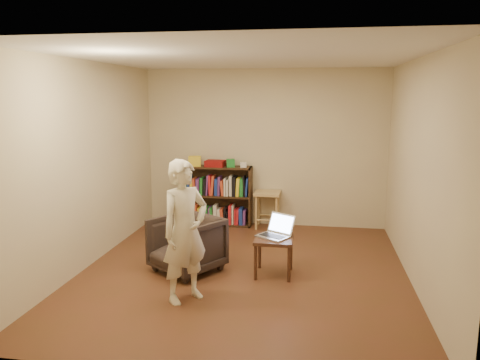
% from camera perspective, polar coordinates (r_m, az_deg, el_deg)
% --- Properties ---
extents(floor, '(4.50, 4.50, 0.00)m').
position_cam_1_polar(floor, '(5.94, 0.42, -11.12)').
color(floor, '#4E3019').
rests_on(floor, ground).
extents(ceiling, '(4.50, 4.50, 0.00)m').
position_cam_1_polar(ceiling, '(5.55, 0.45, 14.75)').
color(ceiling, silver).
rests_on(ceiling, wall_back).
extents(wall_back, '(4.00, 0.00, 4.00)m').
position_cam_1_polar(wall_back, '(7.81, 3.02, 3.89)').
color(wall_back, '#BBAA8D').
rests_on(wall_back, floor).
extents(wall_left, '(0.00, 4.50, 4.50)m').
position_cam_1_polar(wall_left, '(6.23, -18.07, 1.76)').
color(wall_left, '#BBAA8D').
rests_on(wall_left, floor).
extents(wall_right, '(0.00, 4.50, 4.50)m').
position_cam_1_polar(wall_right, '(5.65, 20.91, 0.76)').
color(wall_right, '#BBAA8D').
rests_on(wall_right, floor).
extents(bookshelf, '(1.20, 0.30, 1.00)m').
position_cam_1_polar(bookshelf, '(7.93, -2.89, -2.32)').
color(bookshelf, black).
rests_on(bookshelf, floor).
extents(box_yellow, '(0.23, 0.19, 0.17)m').
position_cam_1_polar(box_yellow, '(7.86, -5.54, 2.30)').
color(box_yellow, yellow).
rests_on(box_yellow, bookshelf).
extents(red_cloth, '(0.33, 0.26, 0.10)m').
position_cam_1_polar(red_cloth, '(7.78, -3.04, 2.02)').
color(red_cloth, maroon).
rests_on(red_cloth, bookshelf).
extents(box_green, '(0.16, 0.16, 0.13)m').
position_cam_1_polar(box_green, '(7.73, -1.15, 2.08)').
color(box_green, '#1F772B').
rests_on(box_green, bookshelf).
extents(box_white, '(0.12, 0.12, 0.08)m').
position_cam_1_polar(box_white, '(7.70, 0.42, 1.86)').
color(box_white, silver).
rests_on(box_white, bookshelf).
extents(stool, '(0.42, 0.42, 0.61)m').
position_cam_1_polar(stool, '(7.72, 3.36, -2.30)').
color(stool, tan).
rests_on(stool, floor).
extents(armchair, '(1.03, 1.03, 0.69)m').
position_cam_1_polar(armchair, '(5.90, -6.52, -7.81)').
color(armchair, black).
rests_on(armchair, floor).
extents(side_table, '(0.46, 0.46, 0.47)m').
position_cam_1_polar(side_table, '(5.74, 4.15, -7.83)').
color(side_table, black).
rests_on(side_table, floor).
extents(laptop, '(0.50, 0.50, 0.26)m').
position_cam_1_polar(laptop, '(5.77, 4.41, -6.28)').
color(laptop, '#BCBDC2').
rests_on(laptop, side_table).
extents(person, '(0.63, 0.66, 1.52)m').
position_cam_1_polar(person, '(4.97, -6.72, -6.22)').
color(person, beige).
rests_on(person, floor).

